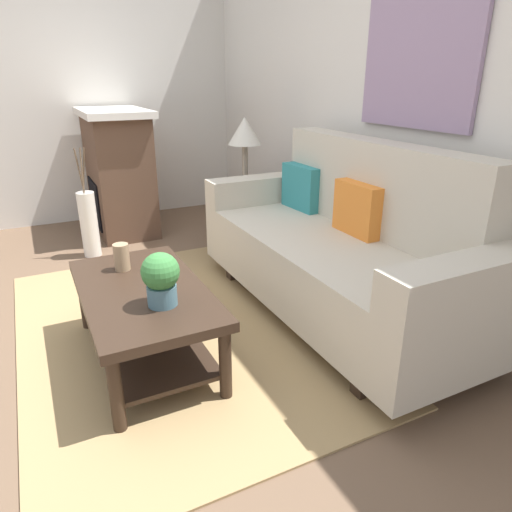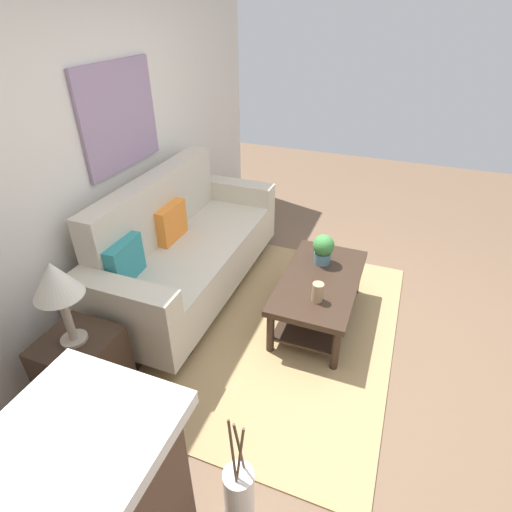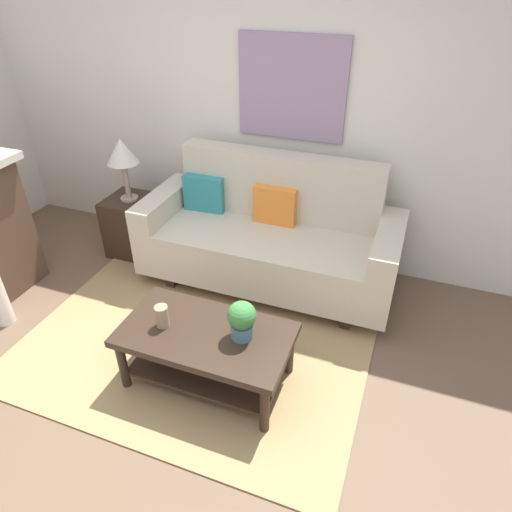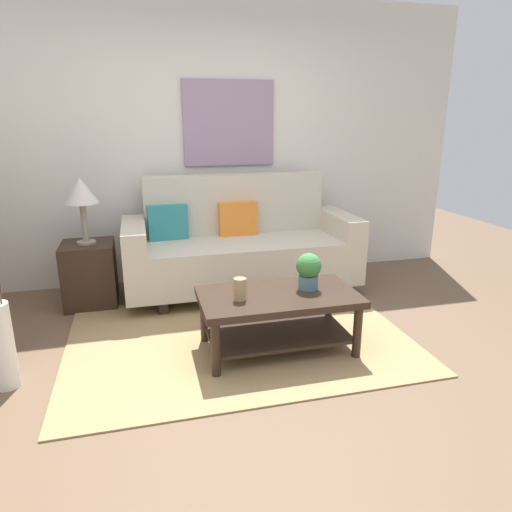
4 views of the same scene
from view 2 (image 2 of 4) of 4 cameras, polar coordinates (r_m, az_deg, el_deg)
The scene contains 16 objects.
ground_plane at distance 3.36m, azimuth 12.20°, elevation -12.29°, with size 9.33×9.33×0.00m, color brown.
wall_back at distance 3.43m, azimuth -21.45°, elevation 13.77°, with size 5.33×0.10×2.70m, color silver.
area_rug at distance 3.42m, azimuth 3.88°, elevation -10.34°, with size 2.50×1.74×0.01m, color #A38456.
couch at distance 3.68m, azimuth -9.88°, elevation 0.93°, with size 2.13×0.84×1.08m.
throw_pillow_teal at distance 3.17m, azimuth -18.09°, elevation -0.63°, with size 0.36×0.12×0.32m, color teal.
throw_pillow_orange at distance 3.62m, azimuth -11.98°, elevation 4.67°, with size 0.36×0.12×0.32m, color orange.
coffee_table at distance 3.36m, azimuth 8.89°, elevation -4.74°, with size 1.10×0.60×0.43m.
tabletop_vase at distance 3.02m, azimuth 8.68°, elevation -5.06°, with size 0.09×0.09×0.15m, color tan.
potted_plant_tabletop at distance 3.42m, azimuth 9.45°, elevation 1.07°, with size 0.18×0.18×0.26m.
side_table at distance 2.96m, azimuth -22.96°, elevation -14.74°, with size 0.44×0.44×0.56m, color #332319.
table_lamp at distance 2.52m, azimuth -26.38°, elevation -3.44°, with size 0.28×0.28×0.57m.
floor_vase at distance 2.28m, azimuth -2.33°, elevation -31.81°, with size 0.14×0.14×0.55m, color white.
floor_vase_branch_a at distance 1.89m, azimuth -2.40°, elevation -25.30°, with size 0.01×0.01×0.36m, color brown.
floor_vase_branch_b at distance 1.88m, azimuth -3.34°, elevation -25.85°, with size 0.01×0.01×0.36m, color brown.
floor_vase_branch_c at distance 1.87m, azimuth -2.25°, elevation -26.19°, with size 0.01×0.01×0.36m, color brown.
framed_painting at distance 3.52m, azimuth -18.64°, elevation 18.11°, with size 0.89×0.03×0.80m, color gray.
Camera 2 is at (-2.42, -0.18, 2.33)m, focal length 28.38 mm.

